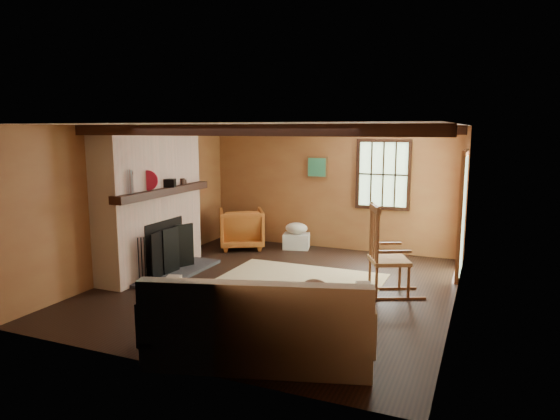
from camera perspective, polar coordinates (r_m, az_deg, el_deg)
The scene contains 10 objects.
ground at distance 7.56m, azimuth -0.37°, elevation -8.82°, with size 5.50×5.50×0.00m, color black.
room_envelope at distance 7.38m, azimuth 1.98°, elevation 3.72°, with size 5.02×5.52×2.44m.
fireplace at distance 8.41m, azimuth -14.46°, elevation 0.47°, with size 1.02×2.30×2.40m.
rug at distance 7.31m, azimuth 0.46°, elevation -9.43°, with size 2.50×3.00×0.01m, color tan.
rocking_chair at distance 7.25m, azimuth 12.01°, elevation -5.28°, with size 1.07×0.84×1.31m.
sofa at distance 5.25m, azimuth -2.22°, elevation -13.33°, with size 2.48×1.61×0.92m.
firewood_pile at distance 10.35m, azimuth -4.30°, elevation -3.09°, with size 0.75×0.14×0.27m.
laundry_basket at distance 9.89m, azimuth 1.88°, elevation -3.57°, with size 0.50×0.38×0.30m, color white.
basket_pillow at distance 9.84m, azimuth 1.89°, elevation -2.09°, with size 0.44×0.36×0.22m, color beige.
armchair at distance 9.92m, azimuth -4.44°, elevation -2.11°, with size 0.84×0.87×0.79m, color #BF6026.
Camera 1 is at (2.83, -6.60, 2.34)m, focal length 32.00 mm.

